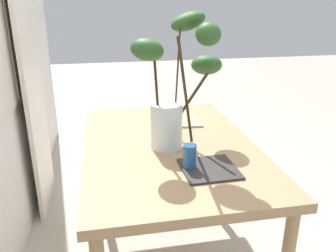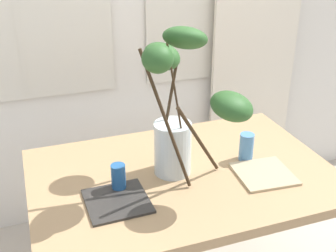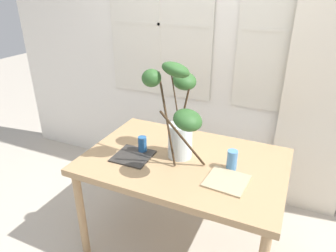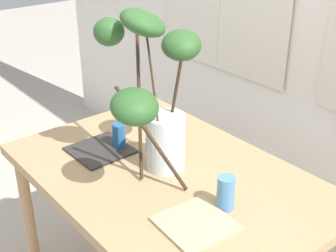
{
  "view_description": "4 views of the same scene",
  "coord_description": "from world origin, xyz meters",
  "px_view_note": "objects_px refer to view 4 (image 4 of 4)",
  "views": [
    {
      "loc": [
        -1.73,
        0.34,
        1.54
      ],
      "look_at": [
        -0.12,
        0.03,
        0.92
      ],
      "focal_mm": 37.07,
      "sensor_mm": 36.0,
      "label": 1
    },
    {
      "loc": [
        -0.63,
        -1.57,
        1.83
      ],
      "look_at": [
        -0.05,
        0.07,
        0.99
      ],
      "focal_mm": 45.93,
      "sensor_mm": 36.0,
      "label": 2
    },
    {
      "loc": [
        0.65,
        -1.72,
        1.89
      ],
      "look_at": [
        -0.12,
        -0.01,
        1.01
      ],
      "focal_mm": 32.53,
      "sensor_mm": 36.0,
      "label": 3
    },
    {
      "loc": [
        1.31,
        -1.07,
        1.84
      ],
      "look_at": [
        -0.09,
        0.08,
        0.93
      ],
      "focal_mm": 49.55,
      "sensor_mm": 36.0,
      "label": 4
    }
  ],
  "objects_px": {
    "dining_table": "(167,187)",
    "drinking_glass_blue_left": "(119,136)",
    "plate_square_left": "(100,150)",
    "plate_square_right": "(196,224)",
    "drinking_glass_blue_right": "(226,193)",
    "vase_with_branches": "(156,101)"
  },
  "relations": [
    {
      "from": "vase_with_branches",
      "to": "drinking_glass_blue_right",
      "type": "height_order",
      "value": "vase_with_branches"
    },
    {
      "from": "drinking_glass_blue_left",
      "to": "dining_table",
      "type": "bearing_deg",
      "value": 6.73
    },
    {
      "from": "vase_with_branches",
      "to": "drinking_glass_blue_right",
      "type": "xyz_separation_m",
      "value": [
        0.36,
        0.04,
        -0.26
      ]
    },
    {
      "from": "vase_with_branches",
      "to": "drinking_glass_blue_left",
      "type": "bearing_deg",
      "value": -179.18
    },
    {
      "from": "drinking_glass_blue_right",
      "to": "plate_square_left",
      "type": "distance_m",
      "value": 0.69
    },
    {
      "from": "drinking_glass_blue_left",
      "to": "plate_square_left",
      "type": "height_order",
      "value": "drinking_glass_blue_left"
    },
    {
      "from": "plate_square_right",
      "to": "plate_square_left",
      "type": "bearing_deg",
      "value": 178.34
    },
    {
      "from": "drinking_glass_blue_left",
      "to": "plate_square_right",
      "type": "height_order",
      "value": "drinking_glass_blue_left"
    },
    {
      "from": "vase_with_branches",
      "to": "plate_square_right",
      "type": "distance_m",
      "value": 0.51
    },
    {
      "from": "drinking_glass_blue_left",
      "to": "plate_square_left",
      "type": "bearing_deg",
      "value": -108.62
    },
    {
      "from": "plate_square_left",
      "to": "plate_square_right",
      "type": "relative_size",
      "value": 1.03
    },
    {
      "from": "plate_square_right",
      "to": "vase_with_branches",
      "type": "bearing_deg",
      "value": 163.15
    },
    {
      "from": "vase_with_branches",
      "to": "dining_table",
      "type": "bearing_deg",
      "value": 47.37
    },
    {
      "from": "drinking_glass_blue_right",
      "to": "vase_with_branches",
      "type": "bearing_deg",
      "value": -173.03
    },
    {
      "from": "dining_table",
      "to": "drinking_glass_blue_left",
      "type": "bearing_deg",
      "value": -173.27
    },
    {
      "from": "drinking_glass_blue_left",
      "to": "vase_with_branches",
      "type": "bearing_deg",
      "value": 0.82
    },
    {
      "from": "plate_square_left",
      "to": "plate_square_right",
      "type": "xyz_separation_m",
      "value": [
        0.68,
        -0.02,
        0.0
      ]
    },
    {
      "from": "vase_with_branches",
      "to": "drinking_glass_blue_left",
      "type": "height_order",
      "value": "vase_with_branches"
    },
    {
      "from": "dining_table",
      "to": "drinking_glass_blue_right",
      "type": "xyz_separation_m",
      "value": [
        0.33,
        0.01,
        0.14
      ]
    },
    {
      "from": "dining_table",
      "to": "drinking_glass_blue_left",
      "type": "xyz_separation_m",
      "value": [
        -0.31,
        -0.04,
        0.14
      ]
    },
    {
      "from": "vase_with_branches",
      "to": "plate_square_right",
      "type": "relative_size",
      "value": 2.97
    },
    {
      "from": "drinking_glass_blue_right",
      "to": "dining_table",
      "type": "bearing_deg",
      "value": -178.01
    }
  ]
}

